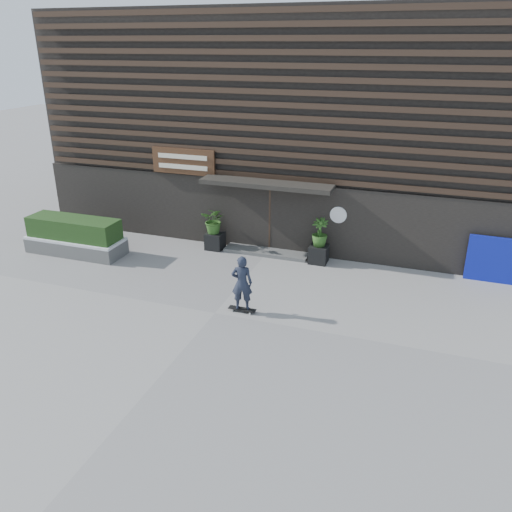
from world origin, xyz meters
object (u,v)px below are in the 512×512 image
at_px(blue_tarp, 494,260).
at_px(skateboarder, 242,283).
at_px(planter_pot_right, 319,254).
at_px(raised_bed, 76,246).
at_px(planter_pot_left, 215,241).

xyz_separation_m(blue_tarp, skateboarder, (-6.61, -4.37, 0.14)).
xyz_separation_m(planter_pot_right, raised_bed, (-8.27, -1.97, -0.05)).
bearing_deg(planter_pot_right, raised_bed, -166.62).
height_order(planter_pot_right, blue_tarp, blue_tarp).
height_order(planter_pot_left, planter_pot_right, same).
bearing_deg(planter_pot_left, blue_tarp, 1.87).
xyz_separation_m(planter_pot_right, skateboarder, (-1.22, -4.07, 0.57)).
height_order(planter_pot_left, skateboarder, skateboarder).
relative_size(planter_pot_left, blue_tarp, 0.38).
relative_size(planter_pot_left, skateboarder, 0.36).
bearing_deg(planter_pot_left, planter_pot_right, 0.00).
bearing_deg(planter_pot_left, skateboarder, -57.62).
distance_m(planter_pot_left, blue_tarp, 9.21).
bearing_deg(raised_bed, skateboarder, -16.63).
relative_size(raised_bed, skateboarder, 2.10).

